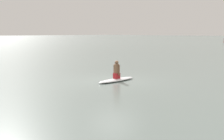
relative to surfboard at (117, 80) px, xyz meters
name	(u,v)px	position (x,y,z in m)	size (l,w,h in m)	color
ground_plane	(113,81)	(0.05, -0.20, -0.07)	(400.00, 400.00, 0.00)	slate
surfboard	(117,80)	(0.00, 0.00, 0.00)	(2.64, 0.64, 0.14)	white
person_paddler	(117,70)	(0.00, 0.00, 0.50)	(0.33, 0.41, 0.94)	#A51E23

